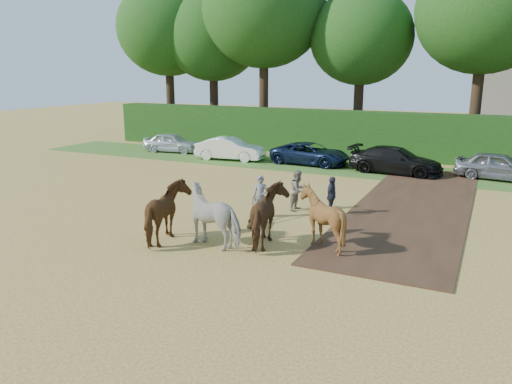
{
  "coord_description": "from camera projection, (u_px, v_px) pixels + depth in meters",
  "views": [
    {
      "loc": [
        4.27,
        -14.4,
        5.61
      ],
      "look_at": [
        -3.17,
        1.16,
        1.4
      ],
      "focal_mm": 35.0,
      "sensor_mm": 36.0,
      "label": 1
    }
  ],
  "objects": [
    {
      "name": "grass_verge",
      "position": [
        405.0,
        173.0,
        28.01
      ],
      "size": [
        50.0,
        5.0,
        0.03
      ],
      "primitive_type": "cube",
      "color": "#38601E",
      "rests_on": "ground"
    },
    {
      "name": "ground",
      "position": [
        331.0,
        253.0,
        15.74
      ],
      "size": [
        120.0,
        120.0,
        0.0
      ],
      "primitive_type": "plane",
      "color": "gold",
      "rests_on": "ground"
    },
    {
      "name": "parked_cars",
      "position": [
        406.0,
        161.0,
        27.84
      ],
      "size": [
        35.87,
        3.18,
        1.49
      ],
      "color": "silver",
      "rests_on": "ground"
    },
    {
      "name": "spectator_near",
      "position": [
        298.0,
        190.0,
        20.44
      ],
      "size": [
        0.73,
        0.89,
        1.67
      ],
      "primitive_type": "imported",
      "rotation": [
        0.0,
        0.0,
        1.44
      ],
      "color": "#9E947C",
      "rests_on": "ground"
    },
    {
      "name": "earth_strip",
      "position": [
        414.0,
        205.0,
        21.24
      ],
      "size": [
        4.5,
        17.0,
        0.05
      ],
      "primitive_type": "cube",
      "color": "#472D1C",
      "rests_on": "ground"
    },
    {
      "name": "treeline",
      "position": [
        408.0,
        19.0,
        33.33
      ],
      "size": [
        48.7,
        10.6,
        14.21
      ],
      "color": "#382616",
      "rests_on": "ground"
    },
    {
      "name": "plough_team",
      "position": [
        244.0,
        215.0,
        16.38
      ],
      "size": [
        6.66,
        5.48,
        1.99
      ],
      "color": "brown",
      "rests_on": "ground"
    },
    {
      "name": "spectator_far",
      "position": [
        331.0,
        196.0,
        19.72
      ],
      "size": [
        0.39,
        0.92,
        1.57
      ],
      "primitive_type": "imported",
      "rotation": [
        0.0,
        0.0,
        1.56
      ],
      "color": "#272A35",
      "rests_on": "ground"
    },
    {
      "name": "hedgerow",
      "position": [
        419.0,
        137.0,
        31.6
      ],
      "size": [
        46.0,
        1.6,
        3.0
      ],
      "primitive_type": "cube",
      "color": "#14380F",
      "rests_on": "ground"
    },
    {
      "name": "church",
      "position": [
        507.0,
        0.0,
        59.01
      ],
      "size": [
        5.2,
        5.2,
        27.0
      ],
      "color": "slate",
      "rests_on": "ground"
    }
  ]
}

